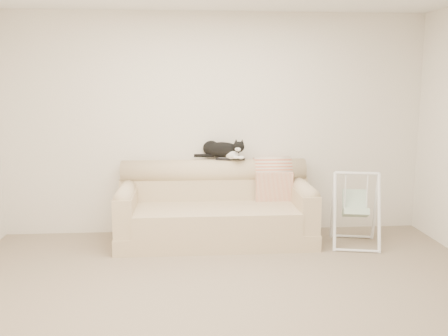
% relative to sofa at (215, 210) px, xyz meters
% --- Properties ---
extents(ground_plane, '(5.00, 5.00, 0.00)m').
position_rel_sofa_xyz_m(ground_plane, '(0.02, -1.62, -0.35)').
color(ground_plane, '#756454').
rests_on(ground_plane, ground).
extents(room_shell, '(5.04, 4.04, 2.60)m').
position_rel_sofa_xyz_m(room_shell, '(0.02, -1.62, 1.18)').
color(room_shell, beige).
rests_on(room_shell, ground).
extents(sofa, '(2.20, 0.93, 0.90)m').
position_rel_sofa_xyz_m(sofa, '(0.00, 0.00, 0.00)').
color(sofa, tan).
rests_on(sofa, ground).
extents(remote_a, '(0.19, 0.08, 0.03)m').
position_rel_sofa_xyz_m(remote_a, '(0.11, 0.23, 0.56)').
color(remote_a, black).
rests_on(remote_a, sofa).
extents(remote_b, '(0.18, 0.08, 0.02)m').
position_rel_sofa_xyz_m(remote_b, '(0.28, 0.23, 0.56)').
color(remote_b, black).
rests_on(remote_b, sofa).
extents(tuxedo_cat, '(0.60, 0.42, 0.24)m').
position_rel_sofa_xyz_m(tuxedo_cat, '(0.10, 0.27, 0.66)').
color(tuxedo_cat, black).
rests_on(tuxedo_cat, sofa).
extents(throw_blanket, '(0.43, 0.38, 0.58)m').
position_rel_sofa_xyz_m(throw_blanket, '(0.69, 0.23, 0.37)').
color(throw_blanket, '#CE6A45').
rests_on(throw_blanket, sofa).
extents(baby_swing, '(0.61, 0.63, 0.84)m').
position_rel_sofa_xyz_m(baby_swing, '(1.53, -0.30, 0.06)').
color(baby_swing, white).
rests_on(baby_swing, ground).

